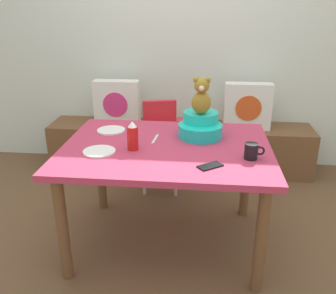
% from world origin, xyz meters
% --- Properties ---
extents(ground_plane, '(8.00, 8.00, 0.00)m').
position_xyz_m(ground_plane, '(0.00, 0.00, 0.00)').
color(ground_plane, brown).
extents(back_wall, '(4.40, 0.10, 2.60)m').
position_xyz_m(back_wall, '(0.00, 1.53, 1.30)').
color(back_wall, silver).
rests_on(back_wall, ground_plane).
extents(window_bench, '(2.60, 0.44, 0.46)m').
position_xyz_m(window_bench, '(0.00, 1.26, 0.23)').
color(window_bench, brown).
rests_on(window_bench, ground_plane).
extents(pillow_floral_left, '(0.44, 0.15, 0.44)m').
position_xyz_m(pillow_floral_left, '(-0.62, 1.24, 0.68)').
color(pillow_floral_left, white).
rests_on(pillow_floral_left, window_bench).
extents(pillow_floral_right, '(0.44, 0.15, 0.44)m').
position_xyz_m(pillow_floral_right, '(0.65, 1.24, 0.68)').
color(pillow_floral_right, white).
rests_on(pillow_floral_right, window_bench).
extents(book_stack, '(0.20, 0.14, 0.07)m').
position_xyz_m(book_stack, '(-0.05, 1.26, 0.49)').
color(book_stack, '#BC393D').
rests_on(book_stack, window_bench).
extents(dining_table, '(1.34, 1.02, 0.74)m').
position_xyz_m(dining_table, '(0.00, 0.00, 0.65)').
color(dining_table, '#B73351').
rests_on(dining_table, ground_plane).
extents(highchair, '(0.40, 0.50, 0.79)m').
position_xyz_m(highchair, '(-0.13, 0.82, 0.52)').
color(highchair, red).
rests_on(highchair, ground_plane).
extents(infant_seat_teal, '(0.30, 0.33, 0.16)m').
position_xyz_m(infant_seat_teal, '(0.21, 0.20, 0.81)').
color(infant_seat_teal, '#18C4AF').
rests_on(infant_seat_teal, dining_table).
extents(teddy_bear, '(0.13, 0.12, 0.25)m').
position_xyz_m(teddy_bear, '(0.21, 0.20, 1.02)').
color(teddy_bear, olive).
rests_on(teddy_bear, infant_seat_teal).
extents(ketchup_bottle, '(0.07, 0.07, 0.18)m').
position_xyz_m(ketchup_bottle, '(-0.20, -0.09, 0.83)').
color(ketchup_bottle, red).
rests_on(ketchup_bottle, dining_table).
extents(coffee_mug, '(0.12, 0.08, 0.09)m').
position_xyz_m(coffee_mug, '(0.52, -0.16, 0.79)').
color(coffee_mug, black).
rests_on(coffee_mug, dining_table).
extents(dinner_plate_near, '(0.20, 0.20, 0.01)m').
position_xyz_m(dinner_plate_near, '(-0.40, -0.16, 0.75)').
color(dinner_plate_near, white).
rests_on(dinner_plate_near, dining_table).
extents(dinner_plate_far, '(0.20, 0.20, 0.01)m').
position_xyz_m(dinner_plate_far, '(-0.42, 0.24, 0.75)').
color(dinner_plate_far, white).
rests_on(dinner_plate_far, dining_table).
extents(cell_phone, '(0.16, 0.14, 0.01)m').
position_xyz_m(cell_phone, '(0.28, -0.30, 0.74)').
color(cell_phone, black).
rests_on(cell_phone, dining_table).
extents(table_fork, '(0.03, 0.17, 0.01)m').
position_xyz_m(table_fork, '(-0.09, 0.10, 0.74)').
color(table_fork, silver).
rests_on(table_fork, dining_table).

